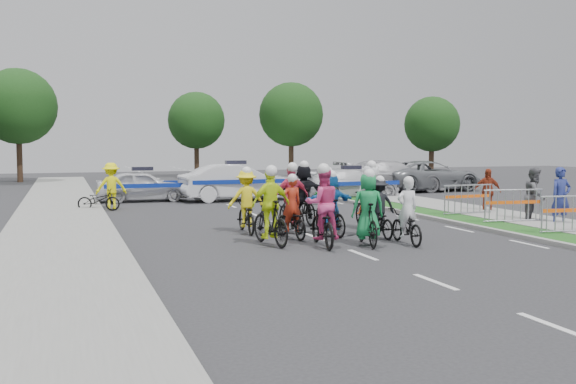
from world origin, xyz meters
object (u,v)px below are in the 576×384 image
object	(u,v)px
civilian_suv	(428,176)
tree_3	(18,106)
barrier_2	(468,201)
rider_8	(327,206)
civilian_sedan	(391,176)
tree_2	(432,124)
spectator_0	(561,197)
rider_2	(322,216)
cone_1	(361,194)
marshal_hiviz	(111,186)
tree_1	(291,115)
rider_11	(303,198)
barrier_1	(513,207)
spectator_1	(535,195)
rider_5	(330,208)
rider_6	(291,217)
tree_4	(196,121)
police_car_1	(236,182)
rider_3	(271,215)
rider_4	(378,213)
parked_bike	(99,200)
rider_10	(246,207)
police_car_0	(143,186)
rider_9	(291,205)
police_car_2	(351,184)
barrier_0	(573,216)
rider_0	(406,222)
cone_0	(363,204)
spectator_2	(487,191)
rider_1	(367,216)

from	to	relation	value
civilian_suv	tree_3	world-z (taller)	tree_3
barrier_2	rider_8	bearing A→B (deg)	-167.82
civilian_sedan	tree_2	xyz separation A→B (m)	(8.43, 9.64, 3.01)
rider_8	spectator_0	size ratio (longest dim) A/B	1.03
rider_2	cone_1	size ratio (longest dim) A/B	2.98
marshal_hiviz	tree_1	size ratio (longest dim) A/B	0.26
rider_11	marshal_hiviz	size ratio (longest dim) A/B	1.12
rider_8	barrier_1	bearing A→B (deg)	171.48
civilian_sedan	barrier_2	bearing A→B (deg)	167.92
spectator_1	rider_5	bearing A→B (deg)	144.74
rider_6	tree_4	bearing A→B (deg)	-101.99
rider_5	rider_6	bearing A→B (deg)	-3.37
police_car_1	spectator_0	world-z (taller)	spectator_0
rider_3	marshal_hiviz	size ratio (longest dim) A/B	1.12
rider_4	civilian_sedan	size ratio (longest dim) A/B	0.30
parked_bike	tree_3	world-z (taller)	tree_3
rider_10	spectator_0	distance (m)	9.67
rider_4	police_car_0	size ratio (longest dim) A/B	0.42
rider_2	rider_9	distance (m)	2.65
rider_8	barrier_1	world-z (taller)	rider_8
police_car_2	barrier_0	xyz separation A→B (m)	(0.54, -13.05, -0.11)
rider_10	tree_2	distance (m)	29.31
rider_2	barrier_2	size ratio (longest dim) A/B	1.04
rider_0	rider_9	xyz separation A→B (m)	(-1.98, 3.03, 0.19)
rider_2	rider_4	distance (m)	2.17
rider_4	rider_10	world-z (taller)	rider_10
police_car_2	tree_4	distance (m)	20.72
police_car_1	cone_0	xyz separation A→B (m)	(2.95, -6.68, -0.47)
tree_1	rider_4	bearing A→B (deg)	-104.97
marshal_hiviz	barrier_2	world-z (taller)	marshal_hiviz
tree_4	cone_0	bearing A→B (deg)	-88.33
tree_1	tree_3	size ratio (longest dim) A/B	0.93
tree_3	rider_11	bearing A→B (deg)	-69.80
police_car_1	cone_0	bearing A→B (deg)	-159.77
barrier_1	rider_4	bearing A→B (deg)	-170.02
civilian_sedan	barrier_0	world-z (taller)	civilian_sedan
barrier_2	spectator_0	bearing A→B (deg)	-66.20
rider_9	civilian_suv	world-z (taller)	rider_9
barrier_0	tree_4	size ratio (longest dim) A/B	0.32
civilian_sedan	rider_6	bearing A→B (deg)	145.43
rider_6	marshal_hiviz	world-z (taller)	marshal_hiviz
spectator_2	rider_0	bearing A→B (deg)	-110.81
rider_4	rider_8	world-z (taller)	rider_8
spectator_2	tree_2	xyz separation A→B (m)	(9.96, 19.69, 3.02)
rider_5	tree_4	distance (m)	31.27
rider_11	spectator_1	world-z (taller)	rider_11
rider_11	marshal_hiviz	world-z (taller)	rider_11
tree_1	rider_10	bearing A→B (deg)	-112.30
rider_1	rider_11	size ratio (longest dim) A/B	0.96
rider_11	tree_3	xyz separation A→B (m)	(-9.70, 26.36, 4.06)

